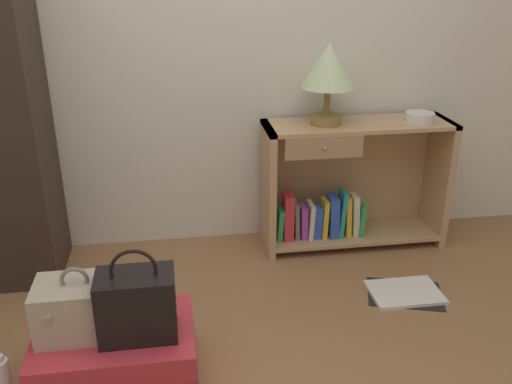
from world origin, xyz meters
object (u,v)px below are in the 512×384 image
at_px(bookshelf, 346,186).
at_px(train_case, 78,308).
at_px(suitcase_large, 117,355).
at_px(bottle, 3,380).
at_px(bowl, 420,117).
at_px(handbag, 137,304).
at_px(table_lamp, 329,69).
at_px(open_book_on_floor, 405,293).

xyz_separation_m(bookshelf, train_case, (-1.37, -1.00, -0.01)).
distance_m(suitcase_large, bottle, 0.42).
distance_m(bowl, handbag, 1.86).
height_order(table_lamp, open_book_on_floor, table_lamp).
height_order(bowl, handbag, bowl).
relative_size(bookshelf, bowl, 6.62).
height_order(bowl, train_case, bowl).
bearing_deg(suitcase_large, handbag, -19.07).
bearing_deg(table_lamp, bottle, -145.25).
bearing_deg(bookshelf, suitcase_large, -140.85).
bearing_deg(handbag, suitcase_large, 160.93).
xyz_separation_m(bowl, handbag, (-1.52, -1.00, -0.39)).
distance_m(bookshelf, bottle, 1.99).
bearing_deg(train_case, open_book_on_floor, 14.45).
distance_m(table_lamp, open_book_on_floor, 1.22).
bearing_deg(handbag, open_book_on_floor, 18.87).
distance_m(table_lamp, handbag, 1.59).
distance_m(suitcase_large, train_case, 0.26).
relative_size(bowl, open_book_on_floor, 0.37).
bearing_deg(bookshelf, bowl, -7.21).
bearing_deg(table_lamp, open_book_on_floor, -64.60).
xyz_separation_m(table_lamp, open_book_on_floor, (0.28, -0.60, -1.02)).
distance_m(bookshelf, table_lamp, 0.70).
distance_m(bowl, train_case, 2.03).
height_order(bookshelf, open_book_on_floor, bookshelf).
xyz_separation_m(train_case, handbag, (0.22, -0.05, 0.03)).
height_order(suitcase_large, handbag, handbag).
bearing_deg(suitcase_large, open_book_on_floor, 16.28).
xyz_separation_m(bookshelf, table_lamp, (-0.14, -0.01, 0.68)).
relative_size(bottle, open_book_on_floor, 0.48).
bearing_deg(bookshelf, handbag, -137.52).
bearing_deg(table_lamp, bookshelf, 4.25).
bearing_deg(bookshelf, train_case, -143.89).
bearing_deg(train_case, handbag, -12.81).
distance_m(table_lamp, suitcase_large, 1.75).
relative_size(handbag, bottle, 1.78).
relative_size(bowl, handbag, 0.43).
relative_size(table_lamp, train_case, 1.39).
height_order(table_lamp, train_case, table_lamp).
distance_m(train_case, open_book_on_floor, 1.59).
height_order(table_lamp, bottle, table_lamp).
relative_size(bookshelf, bottle, 5.05).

